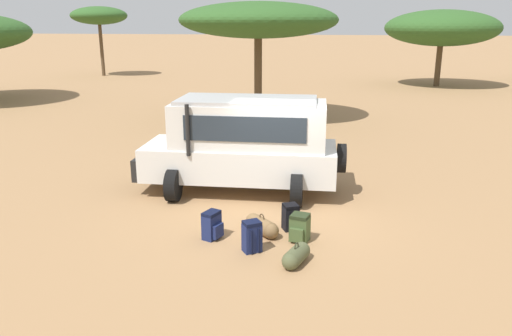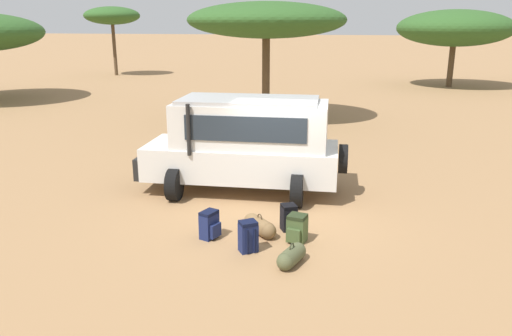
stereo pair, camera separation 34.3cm
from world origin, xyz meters
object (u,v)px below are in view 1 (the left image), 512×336
backpack_outermost (212,226)px  duffel_bag_soft_canvas (262,226)px  safari_vehicle (244,143)px  backpack_cluster_center (290,217)px  acacia_tree_centre_back (258,20)px  acacia_tree_right_mid (442,28)px  duffel_bag_low_black_case (296,256)px  backpack_near_rear_wheel (300,228)px  acacia_tree_left_mid (99,16)px  backpack_beside_front_wheel (252,237)px

backpack_outermost → duffel_bag_soft_canvas: (0.96, 0.42, -0.11)m
safari_vehicle → backpack_cluster_center: bearing=-57.9°
safari_vehicle → duffel_bag_soft_canvas: size_ratio=6.79×
acacia_tree_centre_back → acacia_tree_right_mid: 17.28m
backpack_cluster_center → backpack_outermost: size_ratio=0.98×
acacia_tree_right_mid → duffel_bag_low_black_case: bearing=-104.1°
duffel_bag_low_black_case → acacia_tree_centre_back: (-3.06, 13.79, 4.16)m
backpack_near_rear_wheel → safari_vehicle: bearing=120.7°
acacia_tree_left_mid → duffel_bag_low_black_case: bearing=-58.3°
backpack_cluster_center → acacia_tree_left_mid: size_ratio=0.10×
backpack_near_rear_wheel → duffel_bag_soft_canvas: 0.85m
duffel_bag_soft_canvas → acacia_tree_centre_back: acacia_tree_centre_back is taller
safari_vehicle → acacia_tree_left_mid: acacia_tree_left_mid is taller
backpack_cluster_center → backpack_near_rear_wheel: bearing=-65.6°
duffel_bag_soft_canvas → safari_vehicle: bearing=108.7°
safari_vehicle → acacia_tree_left_mid: (-16.98, 26.44, 3.40)m
backpack_near_rear_wheel → duffel_bag_low_black_case: size_ratio=0.71×
acacia_tree_centre_back → acacia_tree_right_mid: acacia_tree_centre_back is taller
backpack_outermost → acacia_tree_right_mid: (8.81, 27.01, 3.57)m
backpack_beside_front_wheel → backpack_cluster_center: bearing=62.3°
duffel_bag_low_black_case → duffel_bag_soft_canvas: bearing=124.0°
safari_vehicle → backpack_cluster_center: safari_vehicle is taller
backpack_beside_front_wheel → backpack_outermost: backpack_beside_front_wheel is taller
backpack_cluster_center → duffel_bag_low_black_case: size_ratio=0.71×
backpack_beside_front_wheel → backpack_outermost: bearing=153.8°
backpack_outermost → acacia_tree_centre_back: acacia_tree_centre_back is taller
safari_vehicle → backpack_outermost: safari_vehicle is taller
acacia_tree_centre_back → duffel_bag_soft_canvas: bearing=-80.0°
backpack_cluster_center → backpack_near_rear_wheel: backpack_cluster_center is taller
backpack_cluster_center → acacia_tree_centre_back: 13.18m
backpack_near_rear_wheel → acacia_tree_left_mid: 35.04m
duffel_bag_low_black_case → safari_vehicle: bearing=114.1°
safari_vehicle → duffel_bag_low_black_case: (1.74, -3.88, -1.13)m
backpack_beside_front_wheel → duffel_bag_low_black_case: (0.90, -0.38, -0.14)m
backpack_cluster_center → acacia_tree_right_mid: bearing=74.5°
safari_vehicle → backpack_beside_front_wheel: safari_vehicle is taller
duffel_bag_low_black_case → acacia_tree_centre_back: bearing=102.5°
safari_vehicle → duffel_bag_low_black_case: 4.40m
safari_vehicle → duffel_bag_low_black_case: bearing=-65.9°
backpack_beside_front_wheel → backpack_near_rear_wheel: size_ratio=1.10×
safari_vehicle → duffel_bag_soft_canvas: (0.90, -2.64, -1.12)m
backpack_near_rear_wheel → backpack_outermost: 1.78m
duffel_bag_low_black_case → acacia_tree_centre_back: size_ratio=0.12×
safari_vehicle → backpack_near_rear_wheel: bearing=-59.3°
backpack_cluster_center → acacia_tree_left_mid: (-18.44, 28.76, 4.42)m
safari_vehicle → acacia_tree_right_mid: bearing=70.0°
acacia_tree_right_mid → backpack_outermost: bearing=-108.1°
duffel_bag_soft_canvas → acacia_tree_left_mid: acacia_tree_left_mid is taller
safari_vehicle → duffel_bag_soft_canvas: 3.01m
backpack_cluster_center → duffel_bag_low_black_case: (0.28, -1.56, -0.11)m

